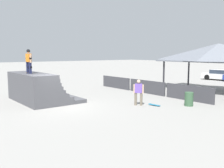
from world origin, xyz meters
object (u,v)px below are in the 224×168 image
skateboard_on_deck (28,72)px  bystander_walking (139,91)px  parked_car_white (220,75)px  skater_on_deck (29,60)px  trash_bin (189,99)px  skateboard_on_ground (154,105)px

skateboard_on_deck → bystander_walking: skateboard_on_deck is taller
parked_car_white → skateboard_on_deck: bearing=-97.5°
bystander_walking → parked_car_white: size_ratio=0.38×
skater_on_deck → trash_bin: size_ratio=1.83×
skateboard_on_deck → parked_car_white: bearing=110.5°
skateboard_on_deck → bystander_walking: (5.35, 4.94, -1.09)m
bystander_walking → parked_car_white: 18.61m
skateboard_on_ground → skateboard_on_deck: bearing=34.9°
skater_on_deck → skateboard_on_ground: skater_on_deck is taller
skateboard_on_ground → skater_on_deck: bearing=37.5°
trash_bin → parked_car_white: bearing=112.5°
skateboard_on_ground → parked_car_white: parked_car_white is taller
skateboard_on_ground → bystander_walking: bearing=36.0°
trash_bin → skateboard_on_ground: bearing=-129.4°
trash_bin → bystander_walking: bearing=-131.5°
skater_on_deck → skateboard_on_deck: size_ratio=1.98×
skateboard_on_deck → trash_bin: 10.48m
skater_on_deck → skateboard_on_ground: size_ratio=1.93×
bystander_walking → parked_car_white: bearing=-115.7°
parked_car_white → trash_bin: bearing=-72.9°
skater_on_deck → parked_car_white: size_ratio=0.37×
skater_on_deck → bystander_walking: size_ratio=0.97×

